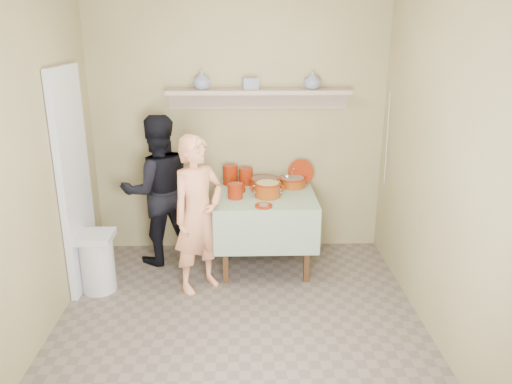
{
  "coord_description": "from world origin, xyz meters",
  "views": [
    {
      "loc": [
        0.04,
        -3.33,
        2.31
      ],
      "look_at": [
        0.15,
        0.75,
        0.95
      ],
      "focal_mm": 35.0,
      "sensor_mm": 36.0,
      "label": 1
    }
  ],
  "objects_px": {
    "person_helper": "(158,190)",
    "trash_bin": "(97,262)",
    "person_cook": "(198,215)",
    "serving_table": "(265,205)",
    "cazuela_rice": "(268,188)"
  },
  "relations": [
    {
      "from": "serving_table",
      "to": "trash_bin",
      "type": "xyz_separation_m",
      "value": [
        -1.54,
        -0.49,
        -0.36
      ]
    },
    {
      "from": "serving_table",
      "to": "trash_bin",
      "type": "distance_m",
      "value": 1.65
    },
    {
      "from": "person_helper",
      "to": "serving_table",
      "type": "distance_m",
      "value": 1.07
    },
    {
      "from": "cazuela_rice",
      "to": "trash_bin",
      "type": "height_order",
      "value": "cazuela_rice"
    },
    {
      "from": "person_helper",
      "to": "serving_table",
      "type": "height_order",
      "value": "person_helper"
    },
    {
      "from": "person_cook",
      "to": "person_helper",
      "type": "distance_m",
      "value": 0.75
    },
    {
      "from": "cazuela_rice",
      "to": "trash_bin",
      "type": "distance_m",
      "value": 1.7
    },
    {
      "from": "person_helper",
      "to": "serving_table",
      "type": "relative_size",
      "value": 1.56
    },
    {
      "from": "person_helper",
      "to": "trash_bin",
      "type": "height_order",
      "value": "person_helper"
    },
    {
      "from": "person_helper",
      "to": "person_cook",
      "type": "bearing_deg",
      "value": 106.36
    },
    {
      "from": "person_cook",
      "to": "serving_table",
      "type": "bearing_deg",
      "value": -3.13
    },
    {
      "from": "person_helper",
      "to": "serving_table",
      "type": "bearing_deg",
      "value": 152.56
    },
    {
      "from": "person_helper",
      "to": "serving_table",
      "type": "xyz_separation_m",
      "value": [
        1.06,
        -0.13,
        -0.11
      ]
    },
    {
      "from": "person_helper",
      "to": "trash_bin",
      "type": "relative_size",
      "value": 2.7
    },
    {
      "from": "serving_table",
      "to": "trash_bin",
      "type": "bearing_deg",
      "value": -162.37
    }
  ]
}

